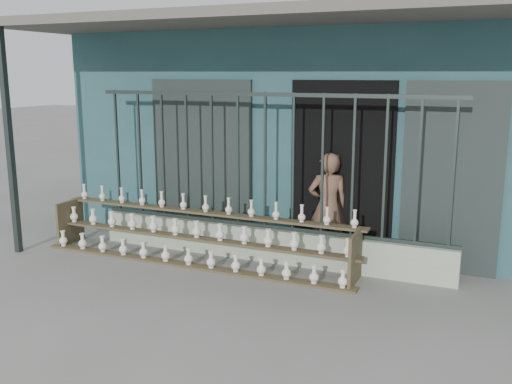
% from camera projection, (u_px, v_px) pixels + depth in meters
% --- Properties ---
extents(ground, '(60.00, 60.00, 0.00)m').
position_uv_depth(ground, '(222.00, 293.00, 6.58)').
color(ground, slate).
extents(workshop_building, '(7.40, 6.60, 3.21)m').
position_uv_depth(workshop_building, '(329.00, 123.00, 10.04)').
color(workshop_building, '#284F55').
rests_on(workshop_building, ground).
extents(parapet_wall, '(5.00, 0.20, 0.45)m').
position_uv_depth(parapet_wall, '(265.00, 244.00, 7.70)').
color(parapet_wall, '#AABCA1').
rests_on(parapet_wall, ground).
extents(security_fence, '(5.00, 0.04, 1.80)m').
position_uv_depth(security_fence, '(265.00, 162.00, 7.47)').
color(security_fence, '#283330').
rests_on(security_fence, parapet_wall).
extents(shelf_rack, '(4.50, 0.68, 0.85)m').
position_uv_depth(shelf_rack, '(197.00, 235.00, 7.62)').
color(shelf_rack, brown).
rests_on(shelf_rack, ground).
extents(elderly_woman, '(0.63, 0.54, 1.46)m').
position_uv_depth(elderly_woman, '(328.00, 207.00, 7.64)').
color(elderly_woman, brown).
rests_on(elderly_woman, ground).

